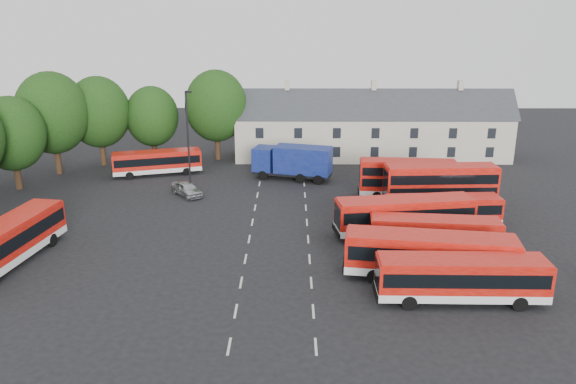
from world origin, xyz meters
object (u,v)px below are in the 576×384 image
bus_west (7,240)px  bus_dd_south (440,184)px  box_truck (293,161)px  lamppost (188,140)px  bus_row_a (462,276)px  silver_car (187,189)px

bus_west → bus_dd_south: bearing=-61.3°
box_truck → lamppost: bearing=-138.8°
bus_row_a → bus_west: 33.02m
bus_dd_south → silver_car: (-25.31, 3.89, -1.76)m
box_truck → bus_dd_south: bearing=-19.7°
bus_row_a → bus_west: size_ratio=0.92×
bus_row_a → lamppost: bearing=133.9°
bus_dd_south → bus_row_a: bearing=-102.5°
bus_west → box_truck: (21.61, 23.00, 0.17)m
box_truck → lamppost: size_ratio=0.86×
bus_west → silver_car: 19.92m
bus_dd_south → box_truck: 17.33m
box_truck → silver_car: bearing=-135.8°
box_truck → silver_car: box_truck is taller
bus_row_a → lamppost: size_ratio=1.03×
bus_west → silver_car: (10.46, 16.90, -1.27)m
bus_dd_south → silver_car: 25.67m
bus_dd_south → box_truck: size_ratio=1.16×
bus_dd_south → silver_car: size_ratio=2.49×
bus_row_a → box_truck: size_ratio=1.19×
bus_west → box_truck: 31.56m
silver_car → lamppost: size_ratio=0.40×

